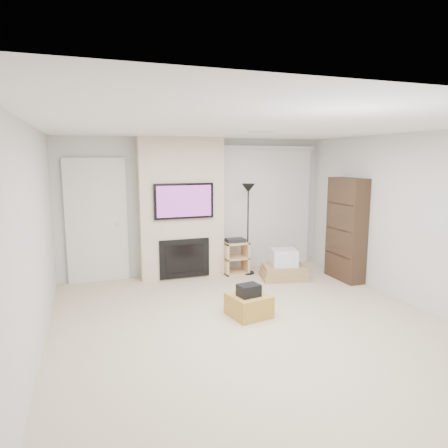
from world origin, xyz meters
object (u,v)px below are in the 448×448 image
object	(u,v)px
av_stand	(235,255)
box_stack	(284,267)
floor_lamp	(248,203)
ottoman	(249,305)
bookshelf	(346,229)

from	to	relation	value
av_stand	box_stack	distance (m)	0.94
floor_lamp	av_stand	bearing A→B (deg)	154.94
ottoman	floor_lamp	xyz separation A→B (m)	(0.76, 1.90, 1.17)
ottoman	floor_lamp	distance (m)	2.36
floor_lamp	box_stack	bearing A→B (deg)	-45.31
bookshelf	box_stack	bearing A→B (deg)	159.37
av_stand	bookshelf	size ratio (longest dim) A/B	0.37
floor_lamp	box_stack	xyz separation A→B (m)	(0.50, -0.50, -1.12)
ottoman	av_stand	distance (m)	2.09
box_stack	bookshelf	bearing A→B (deg)	-20.63
av_stand	bookshelf	distance (m)	2.05
box_stack	ottoman	bearing A→B (deg)	-131.97
av_stand	box_stack	world-z (taller)	av_stand
av_stand	box_stack	size ratio (longest dim) A/B	0.73
ottoman	floor_lamp	bearing A→B (deg)	68.10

